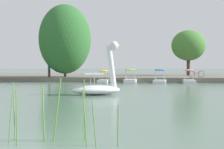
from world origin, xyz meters
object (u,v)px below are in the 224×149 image
at_px(pedal_boat_pink, 189,79).
at_px(pedal_boat_blue, 160,79).
at_px(tree_willow_overhanging, 65,39).
at_px(swan_boat, 99,85).
at_px(person_on_path, 49,70).
at_px(bicycle_parked, 196,74).
at_px(pedal_boat_yellow, 104,79).
at_px(pedal_boat_lime, 130,79).
at_px(tree_broadleaf_behind_dock, 188,46).

height_order(pedal_boat_pink, pedal_boat_blue, pedal_boat_blue).
height_order(pedal_boat_pink, tree_willow_overhanging, tree_willow_overhanging).
distance_m(swan_boat, pedal_boat_blue, 14.48).
bearing_deg(person_on_path, bicycle_parked, 2.23).
relative_size(pedal_boat_yellow, tree_willow_overhanging, 0.23).
bearing_deg(pedal_boat_blue, tree_willow_overhanging, 162.17).
relative_size(pedal_boat_yellow, person_on_path, 1.17).
bearing_deg(pedal_boat_pink, pedal_boat_yellow, -179.64).
bearing_deg(pedal_boat_lime, person_on_path, 166.12).
height_order(pedal_boat_blue, pedal_boat_lime, pedal_boat_lime).
distance_m(person_on_path, bicycle_parked, 16.38).
relative_size(tree_willow_overhanging, bicycle_parked, 4.72).
xyz_separation_m(swan_boat, pedal_boat_pink, (7.12, 14.05, -0.18)).
xyz_separation_m(pedal_boat_pink, pedal_boat_yellow, (-8.60, -0.05, -0.01)).
xyz_separation_m(tree_broadleaf_behind_dock, bicycle_parked, (-0.03, -7.31, -3.57)).
xyz_separation_m(pedal_boat_yellow, bicycle_parked, (9.76, 3.16, 0.45)).
height_order(pedal_boat_yellow, person_on_path, person_on_path).
bearing_deg(tree_broadleaf_behind_dock, person_on_path, -154.15).
distance_m(pedal_boat_blue, pedal_boat_yellow, 5.67).
xyz_separation_m(swan_boat, pedal_boat_yellow, (-1.48, 14.00, -0.19)).
xyz_separation_m(pedal_boat_blue, tree_willow_overhanging, (-10.61, 3.41, 4.41)).
distance_m(pedal_boat_lime, pedal_boat_yellow, 2.68).
relative_size(swan_boat, pedal_boat_lime, 1.37).
distance_m(tree_broadleaf_behind_dock, person_on_path, 18.48).
height_order(pedal_boat_pink, tree_broadleaf_behind_dock, tree_broadleaf_behind_dock).
bearing_deg(pedal_boat_yellow, pedal_boat_pink, 0.36).
relative_size(person_on_path, bicycle_parked, 0.92).
bearing_deg(tree_willow_overhanging, pedal_boat_lime, -21.74).
bearing_deg(swan_boat, pedal_boat_pink, 63.12).
relative_size(swan_boat, tree_broadleaf_behind_dock, 0.52).
bearing_deg(bicycle_parked, swan_boat, -115.76).
bearing_deg(tree_broadleaf_behind_dock, bicycle_parked, -90.27).
distance_m(pedal_boat_blue, person_on_path, 12.59).
bearing_deg(pedal_boat_lime, tree_broadleaf_behind_dock, 55.16).
relative_size(pedal_boat_pink, tree_broadleaf_behind_dock, 0.35).
distance_m(swan_boat, pedal_boat_lime, 14.28).
xyz_separation_m(pedal_boat_pink, person_on_path, (-15.20, 2.47, 0.92)).
distance_m(tree_willow_overhanging, bicycle_parked, 15.23).
relative_size(swan_boat, person_on_path, 2.02).
relative_size(pedal_boat_pink, person_on_path, 1.38).
xyz_separation_m(pedal_boat_lime, tree_willow_overhanging, (-7.62, 3.04, 4.38)).
relative_size(pedal_boat_lime, bicycle_parked, 1.36).
distance_m(pedal_boat_yellow, person_on_path, 7.13).
height_order(pedal_boat_lime, pedal_boat_yellow, pedal_boat_lime).
bearing_deg(pedal_boat_lime, tree_willow_overhanging, 158.26).
bearing_deg(tree_willow_overhanging, tree_broadleaf_behind_dock, 26.03).
height_order(swan_boat, pedal_boat_yellow, swan_boat).
height_order(pedal_boat_pink, bicycle_parked, pedal_boat_pink).
relative_size(pedal_boat_blue, person_on_path, 1.33).
bearing_deg(pedal_boat_pink, tree_willow_overhanging, 166.63).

